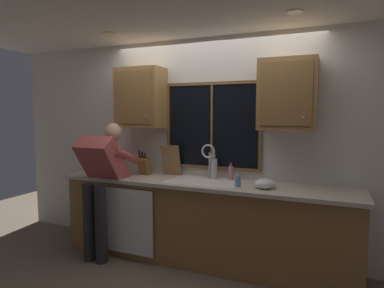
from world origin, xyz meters
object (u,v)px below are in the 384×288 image
(knife_block, at_px, (145,166))
(bottle_green_glass, at_px, (214,168))
(soap_dispenser, at_px, (238,181))
(bottle_tall_clear, at_px, (231,173))
(cutting_board, at_px, (171,160))
(person_standing, at_px, (102,175))
(mixing_bowl, at_px, (264,184))

(knife_block, distance_m, bottle_green_glass, 0.88)
(bottle_green_glass, bearing_deg, soap_dispenser, -37.91)
(soap_dispenser, bearing_deg, bottle_tall_clear, 118.18)
(cutting_board, bearing_deg, soap_dispenser, -18.89)
(bottle_tall_clear, bearing_deg, person_standing, -159.77)
(bottle_green_glass, distance_m, bottle_tall_clear, 0.20)
(cutting_board, xyz_separation_m, mixing_bowl, (1.19, -0.28, -0.14))
(cutting_board, bearing_deg, mixing_bowl, -13.24)
(bottle_green_glass, bearing_deg, cutting_board, 176.03)
(person_standing, relative_size, bottle_green_glass, 5.15)
(person_standing, xyz_separation_m, bottle_green_glass, (1.19, 0.48, 0.09))
(soap_dispenser, relative_size, bottle_green_glass, 0.54)
(mixing_bowl, distance_m, bottle_green_glass, 0.67)
(person_standing, height_order, soap_dispenser, person_standing)
(cutting_board, relative_size, soap_dispenser, 2.29)
(cutting_board, relative_size, bottle_green_glass, 1.24)
(mixing_bowl, bearing_deg, knife_block, 173.10)
(person_standing, bearing_deg, mixing_bowl, 7.60)
(knife_block, height_order, cutting_board, cutting_board)
(person_standing, bearing_deg, bottle_tall_clear, 20.23)
(knife_block, bearing_deg, cutting_board, 17.48)
(knife_block, height_order, soap_dispenser, knife_block)
(person_standing, bearing_deg, cutting_board, 39.91)
(mixing_bowl, relative_size, soap_dispenser, 1.29)
(mixing_bowl, bearing_deg, bottle_green_glass, 158.81)
(bottle_green_glass, xyz_separation_m, bottle_tall_clear, (0.19, 0.03, -0.04))
(soap_dispenser, bearing_deg, bottle_green_glass, 142.09)
(cutting_board, xyz_separation_m, soap_dispenser, (0.93, -0.32, -0.12))
(bottle_green_glass, bearing_deg, bottle_tall_clear, 8.39)
(bottle_tall_clear, bearing_deg, mixing_bowl, -32.12)
(bottle_tall_clear, bearing_deg, soap_dispenser, -61.82)
(person_standing, xyz_separation_m, mixing_bowl, (1.81, 0.24, 0.01))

